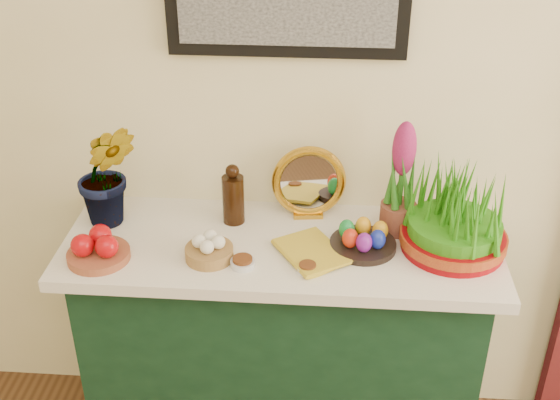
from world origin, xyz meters
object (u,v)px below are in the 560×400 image
object	(u,v)px
wheatgrass_sabzeh	(456,216)
mirror	(309,183)
hyacinth_green	(105,158)
sideboard	(281,350)
book	(288,259)

from	to	relation	value
wheatgrass_sabzeh	mirror	bearing A→B (deg)	158.77
hyacinth_green	wheatgrass_sabzeh	distance (m)	1.12
sideboard	hyacinth_green	world-z (taller)	hyacinth_green
sideboard	book	xyz separation A→B (m)	(0.03, -0.12, 0.48)
mirror	sideboard	bearing A→B (deg)	-114.61
hyacinth_green	mirror	distance (m)	0.67
sideboard	book	distance (m)	0.50
sideboard	wheatgrass_sabzeh	world-z (taller)	wheatgrass_sabzeh
sideboard	book	size ratio (longest dim) A/B	5.90
hyacinth_green	book	xyz separation A→B (m)	(0.60, -0.19, -0.23)
hyacinth_green	book	distance (m)	0.67
book	wheatgrass_sabzeh	world-z (taller)	wheatgrass_sabzeh
sideboard	book	bearing A→B (deg)	-76.81
mirror	wheatgrass_sabzeh	world-z (taller)	wheatgrass_sabzeh
book	wheatgrass_sabzeh	distance (m)	0.54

